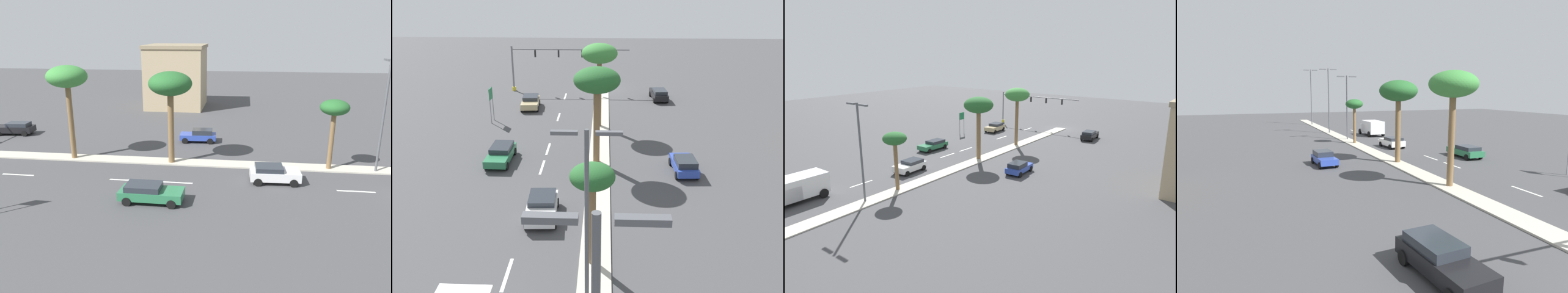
# 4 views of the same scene
# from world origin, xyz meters

# --- Properties ---
(ground_plane) EXTENTS (160.00, 160.00, 0.00)m
(ground_plane) POSITION_xyz_m (0.00, 31.23, 0.00)
(ground_plane) COLOR #424244
(median_curb) EXTENTS (1.80, 80.31, 0.12)m
(median_curb) POSITION_xyz_m (0.00, 40.15, 0.06)
(median_curb) COLOR #B7B2A3
(median_curb) RESTS_ON ground
(lane_stripe_near) EXTENTS (0.20, 2.80, 0.01)m
(lane_stripe_near) POSITION_xyz_m (4.76, 4.00, 0.01)
(lane_stripe_near) COLOR silver
(lane_stripe_near) RESTS_ON ground
(lane_stripe_leading) EXTENTS (0.20, 2.80, 0.01)m
(lane_stripe_leading) POSITION_xyz_m (4.76, 12.60, 0.01)
(lane_stripe_leading) COLOR silver
(lane_stripe_leading) RESTS_ON ground
(lane_stripe_far) EXTENTS (0.20, 2.80, 0.01)m
(lane_stripe_far) POSITION_xyz_m (4.76, 21.96, 0.01)
(lane_stripe_far) COLOR silver
(lane_stripe_far) RESTS_ON ground
(lane_stripe_left) EXTENTS (0.20, 2.80, 0.01)m
(lane_stripe_left) POSITION_xyz_m (4.76, 25.98, 0.01)
(lane_stripe_left) COLOR silver
(lane_stripe_left) RESTS_ON ground
(lane_stripe_front) EXTENTS (0.20, 2.80, 0.01)m
(lane_stripe_front) POSITION_xyz_m (4.76, 39.80, 0.01)
(lane_stripe_front) COLOR silver
(lane_stripe_front) RESTS_ON ground
(traffic_signal_gantry) EXTENTS (15.90, 0.53, 6.06)m
(traffic_signal_gantry) POSITION_xyz_m (7.59, 1.25, 4.05)
(traffic_signal_gantry) COLOR slate
(traffic_signal_gantry) RESTS_ON ground
(directional_road_sign) EXTENTS (0.10, 1.23, 3.75)m
(directional_road_sign) POSITION_xyz_m (11.76, 14.47, 2.65)
(directional_road_sign) COLOR gray
(directional_road_sign) RESTS_ON ground
(palm_tree_front) EXTENTS (3.60, 3.60, 8.57)m
(palm_tree_front) POSITION_xyz_m (0.18, 15.53, 7.45)
(palm_tree_front) COLOR brown
(palm_tree_front) RESTS_ON median_curb
(palm_tree_far) EXTENTS (3.79, 3.79, 8.16)m
(palm_tree_far) POSITION_xyz_m (0.23, 24.84, 7.01)
(palm_tree_far) COLOR brown
(palm_tree_far) RESTS_ON median_curb
(palm_tree_trailing) EXTENTS (2.40, 2.40, 6.03)m
(palm_tree_trailing) POSITION_xyz_m (0.17, 38.67, 5.22)
(palm_tree_trailing) COLOR brown
(palm_tree_trailing) RESTS_ON median_curb
(street_lamp_left) EXTENTS (2.90, 0.24, 9.36)m
(street_lamp_left) POSITION_xyz_m (0.30, 42.54, 5.64)
(street_lamp_left) COLOR #515459
(street_lamp_left) RESTS_ON median_curb
(sedan_tan_mid) EXTENTS (2.33, 4.27, 1.42)m
(sedan_tan_mid) POSITION_xyz_m (8.47, 9.20, 0.76)
(sedan_tan_mid) COLOR tan
(sedan_tan_mid) RESTS_ON ground
(sedan_white_trailing) EXTENTS (2.23, 3.99, 1.38)m
(sedan_white_trailing) POSITION_xyz_m (3.66, 33.72, 0.75)
(sedan_white_trailing) COLOR silver
(sedan_white_trailing) RESTS_ON ground
(sedan_green_center) EXTENTS (2.02, 4.50, 1.33)m
(sedan_green_center) POSITION_xyz_m (8.47, 24.84, 0.73)
(sedan_green_center) COLOR #287047
(sedan_green_center) RESTS_ON ground
(sedan_black_near) EXTENTS (2.13, 4.50, 1.43)m
(sedan_black_near) POSITION_xyz_m (-7.29, 5.07, 0.77)
(sedan_black_near) COLOR black
(sedan_black_near) RESTS_ON ground
(sedan_blue_inboard) EXTENTS (2.03, 3.91, 1.39)m
(sedan_blue_inboard) POSITION_xyz_m (-6.95, 26.51, 0.74)
(sedan_blue_inboard) COLOR #2D47AD
(sedan_blue_inboard) RESTS_ON ground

